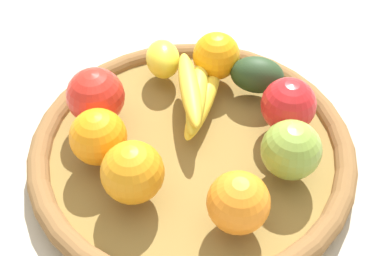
{
  "coord_description": "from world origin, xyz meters",
  "views": [
    {
      "loc": [
        -0.06,
        -0.43,
        0.52
      ],
      "look_at": [
        0.0,
        0.0,
        0.06
      ],
      "focal_mm": 44.75,
      "sensor_mm": 36.0,
      "label": 1
    }
  ],
  "objects_px": {
    "apple_0": "(96,96)",
    "orange_3": "(238,202)",
    "avocado": "(257,75)",
    "orange_0": "(98,137)",
    "orange_1": "(216,56)",
    "banana_bunch": "(197,95)",
    "apple_1": "(291,150)",
    "orange_2": "(133,172)",
    "lemon_0": "(163,59)",
    "apple_2": "(288,105)"
  },
  "relations": [
    {
      "from": "apple_0",
      "to": "orange_3",
      "type": "bearing_deg",
      "value": -51.43
    },
    {
      "from": "avocado",
      "to": "orange_0",
      "type": "height_order",
      "value": "orange_0"
    },
    {
      "from": "orange_1",
      "to": "banana_bunch",
      "type": "bearing_deg",
      "value": -120.07
    },
    {
      "from": "apple_1",
      "to": "orange_1",
      "type": "bearing_deg",
      "value": 106.0
    },
    {
      "from": "orange_2",
      "to": "lemon_0",
      "type": "xyz_separation_m",
      "value": [
        0.06,
        0.22,
        -0.01
      ]
    },
    {
      "from": "banana_bunch",
      "to": "orange_3",
      "type": "height_order",
      "value": "orange_3"
    },
    {
      "from": "lemon_0",
      "to": "orange_3",
      "type": "height_order",
      "value": "orange_3"
    },
    {
      "from": "orange_3",
      "to": "orange_1",
      "type": "xyz_separation_m",
      "value": [
        0.02,
        0.26,
        -0.0
      ]
    },
    {
      "from": "orange_1",
      "to": "orange_2",
      "type": "bearing_deg",
      "value": -123.93
    },
    {
      "from": "orange_3",
      "to": "orange_1",
      "type": "height_order",
      "value": "orange_3"
    },
    {
      "from": "orange_1",
      "to": "orange_0",
      "type": "bearing_deg",
      "value": -141.54
    },
    {
      "from": "banana_bunch",
      "to": "apple_1",
      "type": "distance_m",
      "value": 0.16
    },
    {
      "from": "banana_bunch",
      "to": "orange_2",
      "type": "bearing_deg",
      "value": -125.8
    },
    {
      "from": "apple_0",
      "to": "lemon_0",
      "type": "height_order",
      "value": "apple_0"
    },
    {
      "from": "banana_bunch",
      "to": "apple_1",
      "type": "relative_size",
      "value": 2.08
    },
    {
      "from": "orange_2",
      "to": "orange_0",
      "type": "distance_m",
      "value": 0.07
    },
    {
      "from": "avocado",
      "to": "orange_3",
      "type": "xyz_separation_m",
      "value": [
        -0.08,
        -0.22,
        0.01
      ]
    },
    {
      "from": "banana_bunch",
      "to": "apple_0",
      "type": "height_order",
      "value": "apple_0"
    },
    {
      "from": "apple_2",
      "to": "apple_0",
      "type": "height_order",
      "value": "apple_0"
    },
    {
      "from": "apple_2",
      "to": "banana_bunch",
      "type": "bearing_deg",
      "value": 156.76
    },
    {
      "from": "apple_0",
      "to": "orange_0",
      "type": "relative_size",
      "value": 1.08
    },
    {
      "from": "apple_0",
      "to": "orange_3",
      "type": "xyz_separation_m",
      "value": [
        0.15,
        -0.19,
        -0.0
      ]
    },
    {
      "from": "avocado",
      "to": "orange_0",
      "type": "bearing_deg",
      "value": -156.66
    },
    {
      "from": "orange_3",
      "to": "avocado",
      "type": "bearing_deg",
      "value": 70.97
    },
    {
      "from": "apple_0",
      "to": "orange_1",
      "type": "distance_m",
      "value": 0.19
    },
    {
      "from": "apple_0",
      "to": "orange_0",
      "type": "xyz_separation_m",
      "value": [
        0.0,
        -0.07,
        -0.0
      ]
    },
    {
      "from": "banana_bunch",
      "to": "orange_1",
      "type": "bearing_deg",
      "value": 59.93
    },
    {
      "from": "lemon_0",
      "to": "orange_1",
      "type": "bearing_deg",
      "value": -11.99
    },
    {
      "from": "apple_2",
      "to": "lemon_0",
      "type": "distance_m",
      "value": 0.2
    },
    {
      "from": "orange_2",
      "to": "orange_0",
      "type": "relative_size",
      "value": 1.04
    },
    {
      "from": "orange_2",
      "to": "apple_0",
      "type": "relative_size",
      "value": 0.96
    },
    {
      "from": "banana_bunch",
      "to": "orange_0",
      "type": "bearing_deg",
      "value": -152.66
    },
    {
      "from": "apple_0",
      "to": "orange_0",
      "type": "height_order",
      "value": "apple_0"
    },
    {
      "from": "apple_0",
      "to": "orange_2",
      "type": "bearing_deg",
      "value": -73.13
    },
    {
      "from": "orange_0",
      "to": "orange_1",
      "type": "bearing_deg",
      "value": 38.46
    },
    {
      "from": "orange_3",
      "to": "orange_0",
      "type": "bearing_deg",
      "value": 141.44
    },
    {
      "from": "orange_2",
      "to": "orange_3",
      "type": "xyz_separation_m",
      "value": [
        0.11,
        -0.06,
        -0.0
      ]
    },
    {
      "from": "orange_1",
      "to": "apple_1",
      "type": "bearing_deg",
      "value": -74.0
    },
    {
      "from": "orange_3",
      "to": "orange_0",
      "type": "relative_size",
      "value": 0.99
    },
    {
      "from": "avocado",
      "to": "orange_3",
      "type": "height_order",
      "value": "orange_3"
    },
    {
      "from": "avocado",
      "to": "orange_1",
      "type": "height_order",
      "value": "orange_1"
    },
    {
      "from": "avocado",
      "to": "apple_0",
      "type": "bearing_deg",
      "value": -173.53
    },
    {
      "from": "orange_2",
      "to": "apple_1",
      "type": "bearing_deg",
      "value": 2.0
    },
    {
      "from": "apple_1",
      "to": "banana_bunch",
      "type": "bearing_deg",
      "value": 127.29
    },
    {
      "from": "apple_2",
      "to": "orange_1",
      "type": "height_order",
      "value": "apple_2"
    },
    {
      "from": "banana_bunch",
      "to": "orange_2",
      "type": "distance_m",
      "value": 0.16
    },
    {
      "from": "apple_1",
      "to": "orange_2",
      "type": "bearing_deg",
      "value": -178.0
    },
    {
      "from": "apple_0",
      "to": "orange_0",
      "type": "bearing_deg",
      "value": -88.25
    },
    {
      "from": "banana_bunch",
      "to": "lemon_0",
      "type": "height_order",
      "value": "same"
    },
    {
      "from": "avocado",
      "to": "orange_0",
      "type": "distance_m",
      "value": 0.25
    }
  ]
}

